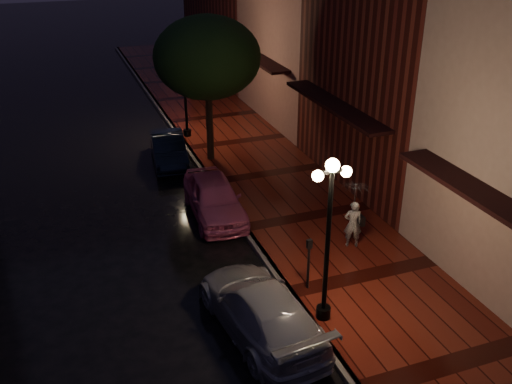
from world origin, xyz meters
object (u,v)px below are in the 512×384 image
object	(u,v)px
streetlamp_near	(328,232)
pink_car	(214,198)
woman_with_umbrella	(355,205)
parking_meter	(309,259)
streetlamp_far	(185,83)
street_tree	(207,60)
silver_car	(261,309)
navy_car	(168,149)

from	to	relation	value
streetlamp_near	pink_car	size ratio (longest dim) A/B	1.07
woman_with_umbrella	parking_meter	size ratio (longest dim) A/B	1.41
streetlamp_far	street_tree	distance (m)	3.44
silver_car	parking_meter	world-z (taller)	parking_meter
woman_with_umbrella	parking_meter	distance (m)	2.71
streetlamp_far	navy_car	size ratio (longest dim) A/B	1.17
streetlamp_near	street_tree	size ratio (longest dim) A/B	0.74
street_tree	silver_car	size ratio (longest dim) A/B	1.27
streetlamp_far	parking_meter	distance (m)	12.80
parking_meter	navy_car	bearing A→B (deg)	92.95
street_tree	woman_with_umbrella	distance (m)	8.86
streetlamp_far	street_tree	xyz separation A→B (m)	(0.26, -3.01, 1.64)
street_tree	navy_car	size ratio (longest dim) A/B	1.57
streetlamp_far	navy_car	xyz separation A→B (m)	(-1.40, -2.51, -1.99)
navy_car	parking_meter	bearing A→B (deg)	-74.91
navy_car	woman_with_umbrella	size ratio (longest dim) A/B	1.75
navy_car	parking_meter	world-z (taller)	parking_meter
streetlamp_far	street_tree	bearing A→B (deg)	-85.09
pink_car	parking_meter	xyz separation A→B (m)	(1.12, -5.09, 0.37)
pink_car	parking_meter	world-z (taller)	parking_meter
pink_car	silver_car	size ratio (longest dim) A/B	0.88
navy_car	streetlamp_far	bearing A→B (deg)	67.14
silver_car	parking_meter	bearing A→B (deg)	-154.78
woman_with_umbrella	streetlamp_near	bearing A→B (deg)	71.84
streetlamp_near	streetlamp_far	size ratio (longest dim) A/B	1.00
streetlamp_far	silver_car	distance (m)	14.03
street_tree	parking_meter	bearing A→B (deg)	-90.54
parking_meter	pink_car	bearing A→B (deg)	96.58
streetlamp_near	parking_meter	size ratio (longest dim) A/B	2.88
pink_car	silver_car	bearing A→B (deg)	-92.87
streetlamp_near	parking_meter	world-z (taller)	streetlamp_near
streetlamp_far	woman_with_umbrella	size ratio (longest dim) A/B	2.05
streetlamp_near	silver_car	size ratio (longest dim) A/B	0.94
pink_car	parking_meter	bearing A→B (deg)	-74.45
street_tree	woman_with_umbrella	size ratio (longest dim) A/B	2.76
streetlamp_far	parking_meter	xyz separation A→B (m)	(0.17, -12.71, -1.54)
navy_car	woman_with_umbrella	distance (m)	9.49
streetlamp_near	street_tree	xyz separation A→B (m)	(0.26, 10.99, 1.64)
streetlamp_near	streetlamp_far	bearing A→B (deg)	90.00
streetlamp_near	navy_car	size ratio (longest dim) A/B	1.17
pink_car	silver_car	distance (m)	6.21
silver_car	pink_car	bearing A→B (deg)	-102.48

